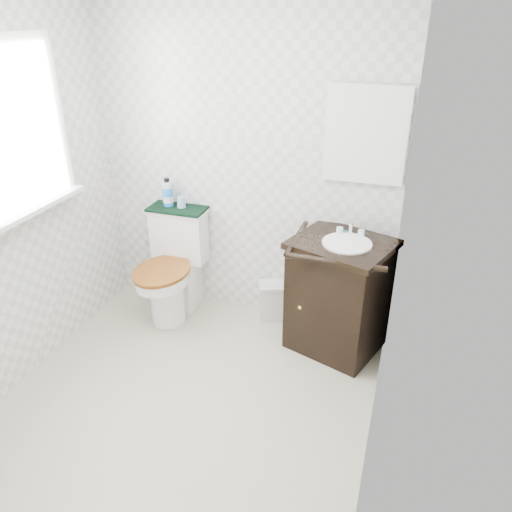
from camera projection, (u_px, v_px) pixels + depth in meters
The scene contains 12 objects.
floor at pixel (183, 407), 3.04m from camera, with size 2.40×2.40×0.00m, color #ACA78B.
wall_back at pixel (246, 161), 3.51m from camera, with size 2.40×2.40×0.00m, color silver.
wall_right at pixel (393, 257), 2.19m from camera, with size 2.40×2.40×0.00m, color silver.
window at pixel (13, 130), 2.84m from camera, with size 0.02×0.70×0.90m, color white.
mirror at pixel (366, 135), 3.15m from camera, with size 0.50×0.02×0.60m, color silver.
toilet at pixel (174, 271), 3.83m from camera, with size 0.44×0.63×0.81m.
vanity at pixel (339, 293), 3.39m from camera, with size 0.75×0.70×0.92m.
trash_bin at pixel (273, 301), 3.83m from camera, with size 0.25×0.23×0.30m.
towel at pixel (177, 209), 3.73m from camera, with size 0.43×0.22×0.02m, color black.
mouthwash_bottle at pixel (168, 193), 3.72m from camera, with size 0.07×0.07×0.22m.
cup at pixel (181, 202), 3.71m from camera, with size 0.06×0.06×0.08m, color #83A6D6.
soap_bar at pixel (344, 232), 3.33m from camera, with size 0.07×0.05×0.02m, color #187570.
Camera 1 is at (1.13, -2.04, 2.20)m, focal length 35.00 mm.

